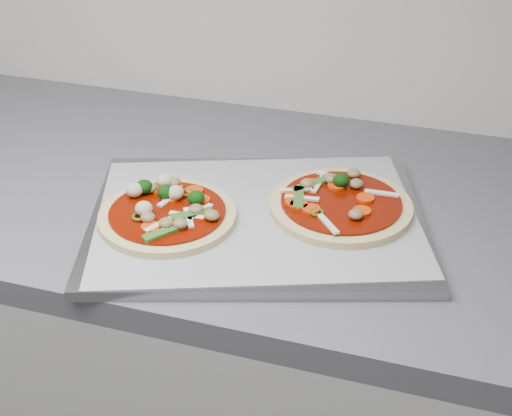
% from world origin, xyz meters
% --- Properties ---
extents(baking_tray, '(0.54, 0.46, 0.01)m').
position_xyz_m(baking_tray, '(-0.53, 1.22, 0.91)').
color(baking_tray, gray).
rests_on(baking_tray, countertop).
extents(parchment, '(0.52, 0.45, 0.00)m').
position_xyz_m(parchment, '(-0.53, 1.22, 0.92)').
color(parchment, '#99999D').
rests_on(parchment, baking_tray).
extents(pizza_left, '(0.21, 0.21, 0.03)m').
position_xyz_m(pizza_left, '(-0.65, 1.17, 0.93)').
color(pizza_left, tan).
rests_on(pizza_left, parchment).
extents(pizza_right, '(0.28, 0.28, 0.03)m').
position_xyz_m(pizza_right, '(-0.43, 1.26, 0.93)').
color(pizza_right, tan).
rests_on(pizza_right, parchment).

